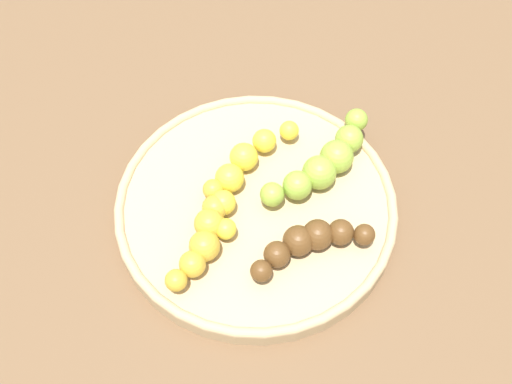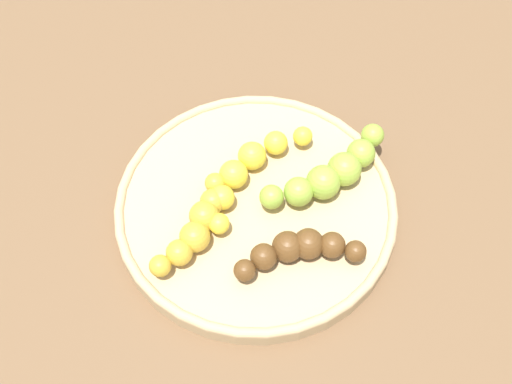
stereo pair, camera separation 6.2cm
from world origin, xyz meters
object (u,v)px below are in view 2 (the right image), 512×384
Objects in this scene: banana_yellow at (248,169)px; banana_green at (331,173)px; banana_spotted at (197,227)px; fruit_bowl at (256,206)px; banana_overripe at (298,250)px.

banana_yellow is 0.08m from banana_green.
banana_yellow is 1.38× the size of banana_spotted.
fruit_bowl is 0.08m from banana_green.
banana_spotted is (0.01, -0.07, 0.02)m from fruit_bowl.
banana_overripe is 0.79× the size of banana_green.
banana_yellow reaches higher than fruit_bowl.
banana_overripe is 0.09m from banana_green.
banana_spotted is at bearing 64.38° from banana_overripe.
banana_yellow is (-0.03, 0.01, 0.02)m from fruit_bowl.
fruit_bowl is 1.98× the size of banana_yellow.
banana_green reaches higher than banana_overripe.
banana_green is (-0.06, 0.07, 0.00)m from banana_overripe.
banana_yellow is 0.93× the size of banana_green.
banana_yellow and banana_overripe have the same top height.
banana_green is (0.00, 0.15, 0.00)m from banana_spotted.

